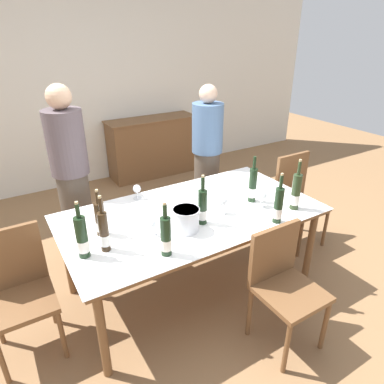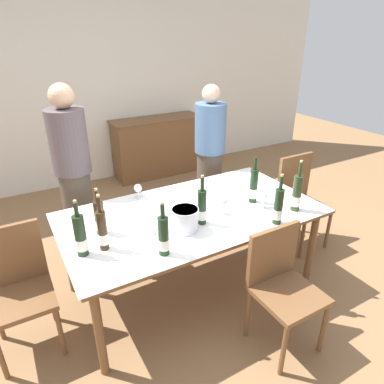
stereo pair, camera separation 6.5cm
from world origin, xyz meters
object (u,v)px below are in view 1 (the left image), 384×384
person_host (72,180)px  wine_bottle_7 (104,232)px  wine_bottle_5 (100,220)px  wine_bottle_6 (278,206)px  chair_left_end (18,286)px  wine_bottle_2 (296,193)px  wine_bottle_4 (166,237)px  wine_bottle_3 (82,238)px  ice_bucket (186,219)px  chair_right_end (297,195)px  chair_near_front (283,279)px  wine_glass_1 (152,224)px  person_guest_left (207,159)px  dining_table (192,218)px  wine_glass_2 (137,189)px  wine_bottle_0 (253,186)px  wine_glass_3 (262,196)px  sideboard_cabinet (153,147)px  wine_glass_0 (223,202)px  wine_bottle_1 (203,207)px

person_host → wine_bottle_7: bearing=-92.7°
wine_bottle_5 → wine_bottle_6: size_ratio=0.88×
wine_bottle_5 → chair_left_end: bearing=177.1°
wine_bottle_2 → chair_left_end: bearing=167.3°
wine_bottle_4 → person_host: (-0.27, 1.32, -0.03)m
wine_bottle_3 → chair_left_end: 0.60m
wine_bottle_3 → wine_bottle_6: 1.42m
ice_bucket → chair_right_end: (1.50, 0.30, -0.31)m
chair_near_front → chair_left_end: bearing=151.0°
wine_glass_1 → chair_right_end: chair_right_end is taller
person_guest_left → chair_right_end: bearing=-52.3°
wine_bottle_2 → wine_bottle_5: bearing=163.5°
dining_table → wine_bottle_2: 0.87m
wine_bottle_7 → wine_glass_2: (0.48, 0.61, -0.05)m
dining_table → wine_bottle_0: (0.54, -0.10, 0.20)m
wine_bottle_2 → chair_right_end: wine_bottle_2 is taller
wine_bottle_0 → wine_glass_3: (-0.00, -0.12, -0.05)m
person_guest_left → wine_glass_3: bearing=-99.5°
wine_bottle_2 → wine_glass_2: wine_bottle_2 is taller
chair_near_front → wine_bottle_4: bearing=150.9°
wine_glass_3 → sideboard_cabinet: bearing=83.6°
sideboard_cabinet → chair_right_end: chair_right_end is taller
sideboard_cabinet → wine_bottle_5: 3.00m
wine_glass_2 → person_host: person_host is taller
wine_bottle_4 → wine_bottle_6: 0.92m
wine_bottle_3 → person_guest_left: (1.63, 1.02, -0.09)m
wine_bottle_2 → wine_glass_0: 0.60m
wine_bottle_7 → chair_near_front: (1.02, -0.64, -0.37)m
sideboard_cabinet → wine_glass_0: 2.82m
wine_glass_0 → wine_glass_2: 0.77m
dining_table → sideboard_cabinet: bearing=71.6°
chair_left_end → chair_near_front: size_ratio=1.03×
wine_glass_1 → person_host: person_host is taller
wine_bottle_0 → wine_bottle_4: bearing=-162.7°
wine_bottle_2 → wine_glass_2: (-1.03, 0.84, -0.06)m
chair_left_end → wine_bottle_4: bearing=-28.8°
wine_bottle_1 → wine_glass_3: bearing=-2.9°
wine_bottle_3 → wine_bottle_2: bearing=-8.2°
ice_bucket → wine_bottle_3: (-0.73, 0.07, 0.04)m
wine_bottle_1 → wine_glass_0: bearing=11.4°
sideboard_cabinet → wine_bottle_0: wine_bottle_0 is taller
wine_bottle_0 → chair_near_front: bearing=-112.2°
sideboard_cabinet → chair_near_front: bearing=-100.1°
wine_bottle_4 → wine_glass_1: wine_bottle_4 is taller
wine_bottle_0 → wine_bottle_3: wine_bottle_0 is taller
wine_bottle_4 → chair_right_end: size_ratio=0.40×
wine_glass_3 → ice_bucket: bearing=179.5°
chair_right_end → chair_near_front: (-1.07, -0.88, -0.02)m
wine_bottle_3 → wine_glass_0: size_ratio=2.67×
ice_bucket → person_guest_left: bearing=50.3°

